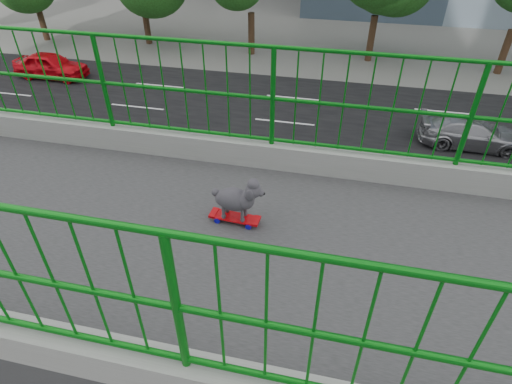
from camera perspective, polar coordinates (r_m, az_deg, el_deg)
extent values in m
cube|color=black|center=(18.68, 2.39, 5.41)|extent=(18.00, 90.00, 0.02)
cube|color=#2D2D2F|center=(4.87, -25.38, -5.09)|extent=(3.00, 24.00, 0.50)
cube|color=gray|center=(5.57, -18.69, 7.27)|extent=(0.20, 24.00, 0.30)
cylinder|color=#0C6D13|center=(5.12, -21.53, 19.48)|extent=(0.04, 24.00, 0.04)
cylinder|color=#0C6D13|center=(5.29, -20.19, 13.86)|extent=(0.04, 24.00, 0.04)
cylinder|color=#0C6D13|center=(5.29, -20.19, 13.86)|extent=(0.06, 0.06, 1.10)
cylinder|color=black|center=(37.20, -27.22, 20.01)|extent=(0.44, 0.44, 2.62)
cylinder|color=black|center=(33.66, -14.78, 21.52)|extent=(0.44, 0.44, 2.97)
cylinder|color=black|center=(30.47, -0.64, 20.85)|extent=(0.44, 0.44, 2.73)
cylinder|color=black|center=(30.11, 15.49, 19.57)|extent=(0.44, 0.44, 2.87)
cylinder|color=black|center=(30.95, 30.86, 16.13)|extent=(0.44, 0.44, 2.66)
cube|color=red|center=(4.13, -2.92, -3.45)|extent=(0.18, 0.51, 0.02)
cube|color=#99999E|center=(4.18, -5.02, -3.24)|extent=(0.09, 0.04, 0.02)
cylinder|color=#0C07AB|center=(4.24, -4.70, -2.81)|extent=(0.03, 0.06, 0.06)
sphere|color=yellow|center=(4.24, -4.70, -2.81)|extent=(0.03, 0.03, 0.03)
cylinder|color=#0C07AB|center=(4.15, -5.32, -3.90)|extent=(0.03, 0.06, 0.06)
sphere|color=yellow|center=(4.15, -5.32, -3.90)|extent=(0.03, 0.03, 0.03)
cube|color=#99999E|center=(4.10, -0.77, -4.07)|extent=(0.09, 0.04, 0.02)
cylinder|color=#0C07AB|center=(4.15, -0.51, -3.62)|extent=(0.03, 0.06, 0.06)
sphere|color=yellow|center=(4.15, -0.51, -3.62)|extent=(0.03, 0.03, 0.03)
cylinder|color=#0C07AB|center=(4.06, -1.04, -4.75)|extent=(0.03, 0.06, 0.06)
sphere|color=yellow|center=(4.06, -1.04, -4.75)|extent=(0.03, 0.03, 0.03)
ellipsoid|color=#2E2C32|center=(3.99, -3.02, -1.00)|extent=(0.24, 0.35, 0.23)
sphere|color=#2E2C32|center=(3.85, -0.37, 0.26)|extent=(0.15, 0.15, 0.15)
sphere|color=black|center=(3.84, 1.08, -0.23)|extent=(0.03, 0.03, 0.03)
sphere|color=#2E2C32|center=(4.01, -5.57, -0.04)|extent=(0.08, 0.08, 0.08)
cylinder|color=#2E2C32|center=(4.09, -1.45, -2.41)|extent=(0.03, 0.03, 0.14)
cylinder|color=#2E2C32|center=(4.01, -1.87, -3.27)|extent=(0.03, 0.03, 0.14)
cylinder|color=#2E2C32|center=(4.14, -4.01, -1.93)|extent=(0.03, 0.03, 0.14)
cylinder|color=#2E2C32|center=(4.07, -4.48, -2.77)|extent=(0.03, 0.03, 0.14)
imported|color=silver|center=(13.09, -8.16, -6.98)|extent=(1.76, 4.39, 1.49)
imported|color=gray|center=(21.25, 27.46, 7.22)|extent=(1.86, 4.56, 1.32)
imported|color=red|center=(29.23, -26.26, 15.27)|extent=(1.78, 4.43, 1.51)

